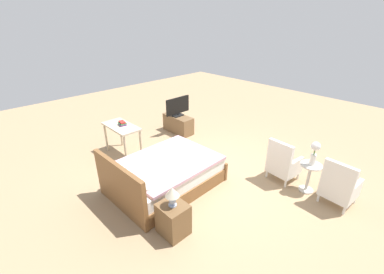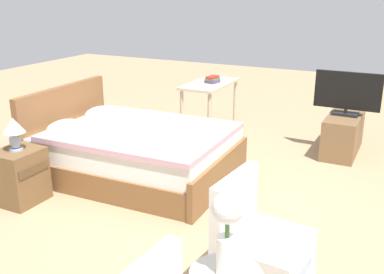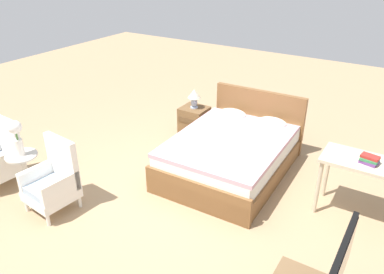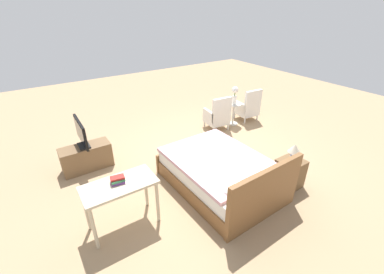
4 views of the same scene
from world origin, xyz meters
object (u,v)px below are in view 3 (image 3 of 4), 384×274
Objects in this scene: table_lamp at (194,96)px; book_stack at (370,160)px; flower_vase at (16,134)px; bed at (232,153)px; tv_flatscreen at (339,269)px; vanity_desk at (367,170)px; armchair_by_window_left at (0,158)px; armchair_by_window_right at (54,182)px; side_table at (25,170)px; nightstand at (194,122)px.

table_lamp is 2.96m from book_stack.
flower_vase is 4.24m from book_stack.
bed is 6.48× the size of table_lamp.
flower_vase reaches higher than bed.
tv_flatscreen is 1.88m from vanity_desk.
tv_flatscreen is (4.46, -0.03, 0.42)m from armchair_by_window_left.
armchair_by_window_right is at bearing 179.50° from tv_flatscreen.
flower_vase is at bearing -110.54° from table_lamp.
armchair_by_window_right is at bearing -151.17° from book_stack.
tv_flatscreen is (3.92, -0.02, -0.09)m from flower_vase.
side_table is 1.25× the size of flower_vase.
book_stack is at bearing -5.40° from bed.
bed is at bearing 175.84° from vanity_desk.
armchair_by_window_left is at bearing 178.93° from flower_vase.
flower_vase is at bearing 0.00° from side_table.
armchair_by_window_right is at bearing -150.67° from vanity_desk.
book_stack is (-0.00, -0.04, 0.16)m from vanity_desk.
vanity_desk is 4.89× the size of book_stack.
side_table is 4.27m from vanity_desk.
book_stack is (3.83, 1.81, 0.45)m from side_table.
vanity_desk reaches higher than nightstand.
armchair_by_window_left reaches higher than table_lamp.
bed reaches higher than vanity_desk.
bed is at bearing 53.00° from armchair_by_window_right.
tv_flatscreen is (2.93, -2.65, 0.52)m from nightstand.
side_table is 4.26m from book_stack.
flower_vase is at bearing -135.83° from bed.
side_table is 0.58× the size of vanity_desk.
armchair_by_window_left is 1.10m from armchair_by_window_right.
vanity_desk is at bearing 86.08° from book_stack.
tv_flatscreen reaches higher than book_stack.
armchair_by_window_right is at bearing -99.31° from table_lamp.
side_table is (-2.04, -1.98, 0.08)m from bed.
flower_vase is 1.45× the size of table_lamp.
nightstand is (1.53, 2.62, -0.10)m from armchair_by_window_left.
vanity_desk is (3.28, 1.84, 0.28)m from armchair_by_window_right.
tv_flatscreen is 0.79× the size of vanity_desk.
armchair_by_window_left is 2.79× the size of table_lamp.
armchair_by_window_right is 0.56m from side_table.
flower_vase is 2.81m from table_lamp.
nightstand is (0.98, 2.63, -0.62)m from flower_vase.
side_table is 3.94m from tv_flatscreen.
armchair_by_window_right is 1.54× the size of side_table.
vanity_desk is at bearing 25.79° from flower_vase.
armchair_by_window_left is 1.54× the size of side_table.
flower_vase is 2.87m from nightstand.
nightstand is 0.67× the size of tv_flatscreen.
book_stack is at bearing 92.62° from tv_flatscreen.
bed is 1.24m from nightstand.
nightstand is (-1.06, 0.64, -0.02)m from bed.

